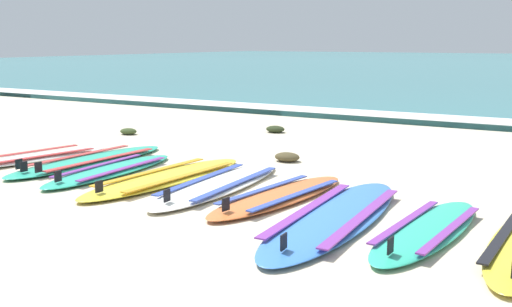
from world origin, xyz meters
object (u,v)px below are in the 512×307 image
object	(u,v)px
surfboard_0	(31,158)
surfboard_5	(280,196)
surfboard_4	(219,184)
surfboard_7	(428,230)
surfboard_1	(90,161)
surfboard_2	(111,170)
surfboard_6	(335,216)
surfboard_3	(167,177)

from	to	relation	value
surfboard_0	surfboard_5	world-z (taller)	same
surfboard_4	surfboard_0	bearing A→B (deg)	-179.71
surfboard_0	surfboard_4	xyz separation A→B (m)	(2.78, 0.01, -0.00)
surfboard_4	surfboard_5	bearing A→B (deg)	-7.03
surfboard_5	surfboard_7	xyz separation A→B (m)	(1.45, -0.32, 0.00)
surfboard_5	surfboard_1	bearing A→B (deg)	173.60
surfboard_2	surfboard_6	xyz separation A→B (m)	(2.86, -0.38, -0.00)
surfboard_5	surfboard_7	distance (m)	1.49
surfboard_4	surfboard_2	bearing A→B (deg)	-177.70
surfboard_1	surfboard_0	bearing A→B (deg)	-162.84
surfboard_1	surfboard_4	size ratio (longest dim) A/B	1.04
surfboard_2	surfboard_5	distance (m)	2.15
surfboard_5	surfboard_7	size ratio (longest dim) A/B	1.04
surfboard_2	surfboard_7	xyz separation A→B (m)	(3.60, -0.35, 0.00)
surfboard_3	surfboard_0	bearing A→B (deg)	179.80
surfboard_4	surfboard_3	bearing A→B (deg)	-178.11
surfboard_2	surfboard_4	xyz separation A→B (m)	(1.41, 0.06, -0.00)
surfboard_1	surfboard_6	world-z (taller)	same
surfboard_3	surfboard_5	bearing A→B (deg)	-2.86
surfboard_2	surfboard_7	bearing A→B (deg)	-5.60
surfboard_5	surfboard_3	bearing A→B (deg)	177.14
surfboard_4	surfboard_1	bearing A→B (deg)	173.83
surfboard_1	surfboard_2	world-z (taller)	same
surfboard_2	surfboard_4	distance (m)	1.41
surfboard_2	surfboard_7	distance (m)	3.62
surfboard_4	surfboard_6	bearing A→B (deg)	-16.86
surfboard_3	surfboard_4	xyz separation A→B (m)	(0.65, 0.02, 0.00)
surfboard_0	surfboard_4	world-z (taller)	same
surfboard_3	surfboard_4	size ratio (longest dim) A/B	1.05
surfboard_0	surfboard_6	world-z (taller)	same
surfboard_6	surfboard_7	xyz separation A→B (m)	(0.75, 0.03, 0.00)
surfboard_2	surfboard_3	distance (m)	0.76
surfboard_3	surfboard_7	size ratio (longest dim) A/B	1.23
surfboard_1	surfboard_6	size ratio (longest dim) A/B	0.90
surfboard_6	surfboard_1	bearing A→B (deg)	169.29
surfboard_4	surfboard_7	distance (m)	2.23
surfboard_3	surfboard_7	xyz separation A→B (m)	(2.85, -0.39, 0.00)
surfboard_0	surfboard_3	size ratio (longest dim) A/B	0.91
surfboard_5	surfboard_4	bearing A→B (deg)	172.97
surfboard_3	surfboard_4	distance (m)	0.65
surfboard_0	surfboard_3	world-z (taller)	same
surfboard_4	surfboard_5	world-z (taller)	same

